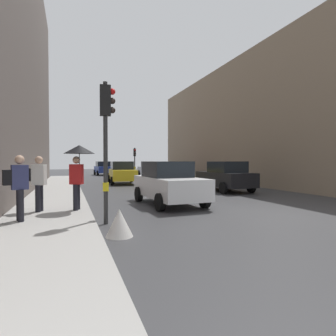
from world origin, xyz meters
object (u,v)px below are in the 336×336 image
car_yellow_taxi (122,173)px  traffic_light_far_median (135,157)px  car_dark_suv (225,176)px  warning_sign_triangle (119,223)px  pedestrian_with_black_backpack (38,180)px  car_red_sedan (173,171)px  traffic_light_near_left (106,126)px  pedestrian_with_umbrella (78,159)px  car_silver_hatchback (149,169)px  pedestrian_with_grey_backpack (18,184)px  car_white_compact (169,183)px  car_blue_van (103,168)px

car_yellow_taxi → traffic_light_far_median: bearing=71.4°
car_dark_suv → warning_sign_triangle: 11.26m
pedestrian_with_black_backpack → warning_sign_triangle: bearing=-58.2°
car_red_sedan → warning_sign_triangle: (-8.02, -18.11, -0.55)m
traffic_light_near_left → car_red_sedan: size_ratio=0.95×
pedestrian_with_umbrella → pedestrian_with_black_backpack: pedestrian_with_umbrella is taller
traffic_light_far_median → warning_sign_triangle: bearing=-103.4°
car_yellow_taxi → car_silver_hatchback: (5.37, 11.49, 0.00)m
car_dark_suv → pedestrian_with_grey_backpack: pedestrian_with_grey_backpack is taller
pedestrian_with_grey_backpack → car_dark_suv: bearing=32.3°
pedestrian_with_black_backpack → car_red_sedan: bearing=55.8°
warning_sign_triangle → traffic_light_near_left: bearing=94.2°
car_red_sedan → pedestrian_with_umbrella: 17.36m
car_yellow_taxi → car_red_sedan: size_ratio=1.02×
car_white_compact → car_silver_hatchback: (5.48, 22.88, 0.00)m
warning_sign_triangle → pedestrian_with_black_backpack: bearing=121.8°
traffic_light_far_median → pedestrian_with_black_backpack: (-7.91, -21.37, -1.11)m
car_red_sedan → car_white_compact: bearing=-111.0°
car_white_compact → car_dark_suv: bearing=37.9°
car_silver_hatchback → pedestrian_with_black_backpack: size_ratio=2.40×
car_white_compact → warning_sign_triangle: size_ratio=6.59×
traffic_light_far_median → pedestrian_with_black_backpack: traffic_light_far_median is taller
traffic_light_far_median → pedestrian_with_grey_backpack: 24.30m
pedestrian_with_grey_backpack → warning_sign_triangle: (2.39, -1.85, -0.84)m
car_silver_hatchback → pedestrian_with_umbrella: bearing=-110.6°
pedestrian_with_grey_backpack → warning_sign_triangle: 3.14m
pedestrian_with_grey_backpack → traffic_light_far_median: bearing=70.1°
car_red_sedan → car_dark_suv: bearing=-92.0°
traffic_light_near_left → car_white_compact: (2.87, 2.92, -1.86)m
car_silver_hatchback → warning_sign_triangle: size_ratio=6.54×
car_red_sedan → pedestrian_with_grey_backpack: bearing=-122.6°
car_silver_hatchback → pedestrian_with_black_backpack: 26.09m
traffic_light_near_left → car_dark_suv: traffic_light_near_left is taller
traffic_light_near_left → car_red_sedan: bearing=64.0°
traffic_light_near_left → pedestrian_with_black_backpack: bearing=136.7°
warning_sign_triangle → traffic_light_far_median: bearing=76.6°
traffic_light_near_left → warning_sign_triangle: traffic_light_near_left is taller
car_yellow_taxi → pedestrian_with_umbrella: bearing=-106.3°
car_silver_hatchback → pedestrian_with_umbrella: 25.74m
traffic_light_near_left → car_yellow_taxi: size_ratio=0.93×
car_silver_hatchback → warning_sign_triangle: car_silver_hatchback is taller
traffic_light_near_left → warning_sign_triangle: bearing=-85.8°
car_dark_suv → pedestrian_with_umbrella: bearing=-149.4°
car_dark_suv → traffic_light_far_median: bearing=96.3°
warning_sign_triangle → car_silver_hatchback: bearing=73.2°
pedestrian_with_umbrella → pedestrian_with_grey_backpack: 2.19m
traffic_light_far_median → warning_sign_triangle: size_ratio=5.06×
car_blue_van → pedestrian_with_grey_backpack: 29.65m
pedestrian_with_umbrella → pedestrian_with_black_backpack: (-1.24, 0.11, -0.68)m
car_blue_van → car_dark_suv: bearing=-78.7°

